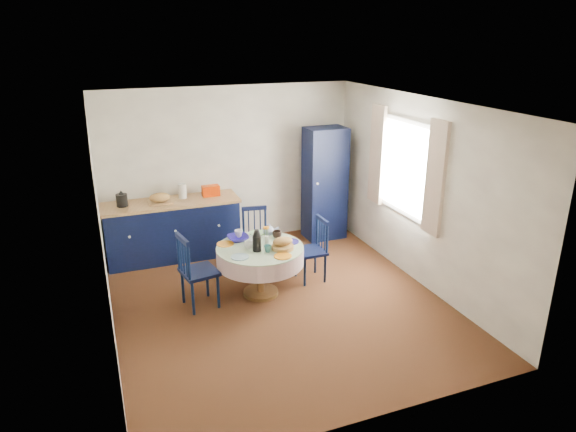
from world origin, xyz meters
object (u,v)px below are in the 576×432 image
mug_a (249,245)px  mug_b (268,249)px  cobalt_bowl (238,238)px  dining_table (261,255)px  mug_d (239,234)px  chair_left (196,271)px  chair_far (256,238)px  pantry_cabinet (325,184)px  kitchen_counter (173,229)px  mug_c (277,234)px  chair_right (313,249)px

mug_a → mug_b: bearing=-44.4°
mug_a → cobalt_bowl: size_ratio=0.41×
mug_b → cobalt_bowl: size_ratio=0.34×
dining_table → mug_d: (-0.17, 0.41, 0.17)m
chair_left → mug_b: 0.92m
chair_left → chair_far: size_ratio=1.08×
mug_b → chair_far: bearing=80.7°
mug_a → cobalt_bowl: 0.30m
mug_d → chair_left: bearing=-148.3°
pantry_cabinet → mug_a: pantry_cabinet is taller
cobalt_bowl → dining_table: bearing=-54.6°
chair_left → kitchen_counter: bearing=-8.9°
chair_far → mug_c: size_ratio=7.25×
mug_d → cobalt_bowl: (-0.04, -0.11, -0.02)m
pantry_cabinet → cobalt_bowl: size_ratio=6.61×
pantry_cabinet → mug_a: (-1.78, -1.55, -0.20)m
chair_right → mug_c: (-0.51, 0.05, 0.27)m
pantry_cabinet → mug_d: bearing=-148.0°
chair_right → chair_left: bearing=-84.5°
dining_table → mug_b: bearing=-79.7°
dining_table → chair_left: 0.85m
kitchen_counter → mug_a: bearing=-65.3°
mug_b → mug_d: (-0.20, 0.59, 0.01)m
chair_far → cobalt_bowl: 0.70m
kitchen_counter → chair_far: (1.07, -0.79, -0.01)m
mug_c → mug_d: bearing=157.0°
kitchen_counter → mug_d: 1.41m
chair_left → mug_b: size_ratio=10.26×
mug_b → mug_d: 0.63m
chair_far → mug_d: bearing=-124.3°
chair_right → cobalt_bowl: bearing=-98.0°
cobalt_bowl → kitchen_counter: bearing=116.8°
mug_b → chair_right: bearing=24.2°
chair_left → dining_table: bearing=-99.1°
kitchen_counter → chair_right: (1.68, -1.44, -0.01)m
pantry_cabinet → mug_c: size_ratio=14.87×
chair_right → mug_b: size_ratio=9.38×
kitchen_counter → mug_a: (0.71, -1.60, 0.26)m
pantry_cabinet → mug_a: bearing=-139.5°
mug_c → mug_d: size_ratio=1.11×
dining_table → chair_far: (0.20, 0.81, -0.11)m
chair_far → cobalt_bowl: size_ratio=3.22×
pantry_cabinet → mug_b: pantry_cabinet is taller
chair_right → dining_table: bearing=-79.1°
dining_table → chair_right: 0.83m
dining_table → cobalt_bowl: dining_table is taller
cobalt_bowl → chair_right: bearing=-7.6°
dining_table → chair_left: chair_left is taller
cobalt_bowl → chair_left: bearing=-154.1°
chair_right → mug_d: 1.04m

